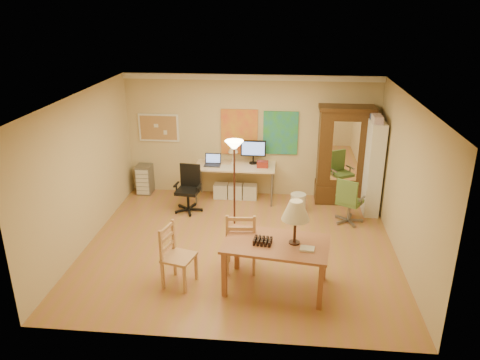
# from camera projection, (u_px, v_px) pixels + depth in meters

# --- Properties ---
(floor) EXTENTS (5.50, 5.50, 0.00)m
(floor) POSITION_uv_depth(u_px,v_px,m) (240.00, 246.00, 8.43)
(floor) COLOR #A7783B
(floor) RESTS_ON ground
(crown_molding) EXTENTS (5.50, 0.08, 0.12)m
(crown_molding) POSITION_uv_depth(u_px,v_px,m) (251.00, 77.00, 9.76)
(crown_molding) COLOR white
(crown_molding) RESTS_ON floor
(corkboard) EXTENTS (0.90, 0.04, 0.62)m
(corkboard) POSITION_uv_depth(u_px,v_px,m) (159.00, 128.00, 10.37)
(corkboard) COLOR #A2804C
(corkboard) RESTS_ON floor
(art_panel_left) EXTENTS (0.80, 0.04, 1.00)m
(art_panel_left) POSITION_uv_depth(u_px,v_px,m) (239.00, 132.00, 10.22)
(art_panel_left) COLOR gold
(art_panel_left) RESTS_ON floor
(art_panel_right) EXTENTS (0.75, 0.04, 0.95)m
(art_panel_right) POSITION_uv_depth(u_px,v_px,m) (281.00, 133.00, 10.14)
(art_panel_right) COLOR teal
(art_panel_right) RESTS_ON floor
(dining_table) EXTENTS (1.67, 1.14, 1.46)m
(dining_table) POSITION_uv_depth(u_px,v_px,m) (283.00, 234.00, 6.89)
(dining_table) COLOR brown
(dining_table) RESTS_ON floor
(ladder_chair_back) EXTENTS (0.51, 0.49, 1.06)m
(ladder_chair_back) POSITION_uv_depth(u_px,v_px,m) (241.00, 243.00, 7.53)
(ladder_chair_back) COLOR #BD7A56
(ladder_chair_back) RESTS_ON floor
(ladder_chair_left) EXTENTS (0.54, 0.55, 0.99)m
(ladder_chair_left) POSITION_uv_depth(u_px,v_px,m) (177.00, 257.00, 7.17)
(ladder_chair_left) COLOR #BD7A56
(ladder_chair_left) RESTS_ON floor
(torchiere_lamp) EXTENTS (0.33, 0.33, 1.84)m
(torchiere_lamp) POSITION_uv_depth(u_px,v_px,m) (234.00, 160.00, 8.34)
(torchiere_lamp) COLOR #43231B
(torchiere_lamp) RESTS_ON floor
(computer_desk) EXTENTS (1.74, 0.76, 1.32)m
(computer_desk) POSITION_uv_depth(u_px,v_px,m) (237.00, 178.00, 10.28)
(computer_desk) COLOR tan
(computer_desk) RESTS_ON floor
(office_chair_black) EXTENTS (0.60, 0.60, 0.98)m
(office_chair_black) POSITION_uv_depth(u_px,v_px,m) (189.00, 199.00, 9.77)
(office_chair_black) COLOR black
(office_chair_black) RESTS_ON floor
(office_chair_green) EXTENTS (0.59, 0.59, 0.95)m
(office_chair_green) POSITION_uv_depth(u_px,v_px,m) (348.00, 211.00, 9.23)
(office_chair_green) COLOR slate
(office_chair_green) RESTS_ON floor
(drawer_cart) EXTENTS (0.33, 0.40, 0.66)m
(drawer_cart) POSITION_uv_depth(u_px,v_px,m) (145.00, 179.00, 10.65)
(drawer_cart) COLOR slate
(drawer_cart) RESTS_ON floor
(armoire) EXTENTS (1.15, 0.55, 2.12)m
(armoire) POSITION_uv_depth(u_px,v_px,m) (343.00, 161.00, 9.99)
(armoire) COLOR #38210F
(armoire) RESTS_ON floor
(bookshelf) EXTENTS (0.29, 0.77, 1.93)m
(bookshelf) POSITION_uv_depth(u_px,v_px,m) (373.00, 167.00, 9.52)
(bookshelf) COLOR white
(bookshelf) RESTS_ON floor
(wastebin) EXTENTS (0.32, 0.32, 0.40)m
(wastebin) POSITION_uv_depth(u_px,v_px,m) (298.00, 203.00, 9.73)
(wastebin) COLOR silver
(wastebin) RESTS_ON floor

